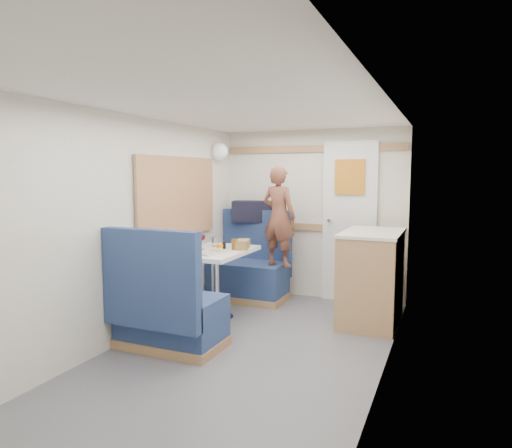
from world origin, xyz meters
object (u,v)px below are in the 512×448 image
at_px(bench_far, 250,274).
at_px(tumbler_left, 187,250).
at_px(wine_glass, 202,238).
at_px(bread_loaf, 243,244).
at_px(person, 279,217).
at_px(cheese_block, 217,250).
at_px(dinette_table, 215,265).
at_px(orange_fruit, 220,246).
at_px(galley_counter, 371,276).
at_px(beer_glass, 235,244).
at_px(pepper_grinder, 224,246).
at_px(bench_near, 167,315).
at_px(tumbler_mid, 214,242).
at_px(duffel_bag, 254,211).
at_px(tray, 213,252).
at_px(dome_light, 219,152).

height_order(bench_far, tumbler_left, bench_far).
distance_m(wine_glass, bread_loaf, 0.42).
xyz_separation_m(person, cheese_block, (-0.29, -0.92, -0.26)).
relative_size(dinette_table, orange_fruit, 13.94).
xyz_separation_m(galley_counter, orange_fruit, (-1.39, -0.59, 0.30)).
xyz_separation_m(beer_glass, bread_loaf, (0.05, 0.08, -0.01)).
relative_size(bench_far, beer_glass, 9.70).
height_order(person, tumbler_left, person).
bearing_deg(pepper_grinder, person, 67.63).
bearing_deg(tumbler_left, bench_near, -78.85).
xyz_separation_m(bench_near, bread_loaf, (0.23, 1.04, 0.47)).
distance_m(bench_near, beer_glass, 1.08).
height_order(bench_far, tumbler_mid, bench_far).
bearing_deg(bench_far, pepper_grinder, -83.42).
relative_size(bench_far, wine_glass, 6.25).
bearing_deg(cheese_block, duffel_bag, 97.35).
bearing_deg(bench_near, tray, 84.76).
bearing_deg(cheese_block, bread_loaf, 71.84).
relative_size(galley_counter, wine_glass, 5.48).
bearing_deg(orange_fruit, duffel_bag, 96.20).
height_order(bench_far, bread_loaf, bench_far).
height_order(duffel_bag, orange_fruit, duffel_bag).
relative_size(tumbler_mid, bread_loaf, 0.45).
distance_m(cheese_block, bread_loaf, 0.36).
height_order(tumbler_left, beer_glass, beer_glass).
xyz_separation_m(bench_far, person, (0.41, -0.11, 0.71)).
bearing_deg(pepper_grinder, tumbler_left, -117.22).
bearing_deg(bench_near, duffel_bag, 91.52).
height_order(orange_fruit, wine_glass, wine_glass).
bearing_deg(bread_loaf, tray, -115.73).
bearing_deg(dome_light, tumbler_left, -76.53).
xyz_separation_m(bench_far, wine_glass, (-0.14, -0.90, 0.54)).
relative_size(tray, pepper_grinder, 3.87).
bearing_deg(cheese_block, orange_fruit, 107.59).
bearing_deg(wine_glass, pepper_grinder, 9.47).
distance_m(bench_near, galley_counter, 2.04).
distance_m(dinette_table, dome_light, 1.51).
height_order(dinette_table, duffel_bag, duffel_bag).
bearing_deg(duffel_bag, orange_fruit, -100.60).
bearing_deg(duffel_bag, beer_glass, -94.28).
bearing_deg(beer_glass, duffel_bag, 102.53).
relative_size(bench_near, tumbler_mid, 10.60).
bearing_deg(bench_far, tumbler_mid, -101.10).
bearing_deg(cheese_block, dinette_table, 124.26).
xyz_separation_m(bench_near, galley_counter, (1.47, 1.41, 0.17)).
bearing_deg(dome_light, bread_loaf, -47.70).
bearing_deg(tray, wine_glass, 148.33).
xyz_separation_m(bench_near, tumbler_mid, (-0.13, 1.08, 0.47)).
relative_size(duffel_bag, orange_fruit, 8.05).
bearing_deg(tumbler_left, beer_glass, 59.99).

